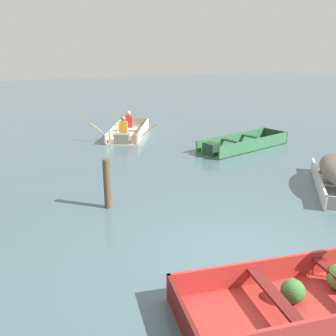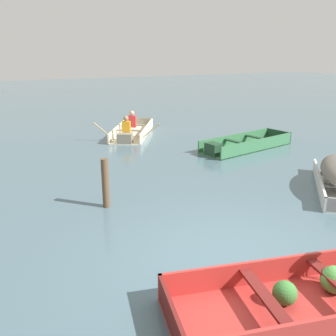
{
  "view_description": "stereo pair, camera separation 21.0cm",
  "coord_description": "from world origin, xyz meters",
  "px_view_note": "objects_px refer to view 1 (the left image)",
  "views": [
    {
      "loc": [
        -3.39,
        -4.03,
        3.11
      ],
      "look_at": [
        0.59,
        3.75,
        0.35
      ],
      "focal_mm": 40.0,
      "sensor_mm": 36.0,
      "label": 1
    },
    {
      "loc": [
        -3.2,
        -4.12,
        3.11
      ],
      "look_at": [
        0.59,
        3.75,
        0.35
      ],
      "focal_mm": 40.0,
      "sensor_mm": 36.0,
      "label": 2
    }
  ],
  "objects_px": {
    "skiff_green_mid_moored": "(241,145)",
    "rowboat_cream_with_crew": "(128,131)",
    "dinghy_red_foreground": "(321,294)",
    "mooring_post": "(107,184)"
  },
  "relations": [
    {
      "from": "dinghy_red_foreground",
      "to": "rowboat_cream_with_crew",
      "type": "xyz_separation_m",
      "value": [
        1.38,
        10.29,
        0.04
      ]
    },
    {
      "from": "dinghy_red_foreground",
      "to": "rowboat_cream_with_crew",
      "type": "height_order",
      "value": "rowboat_cream_with_crew"
    },
    {
      "from": "skiff_green_mid_moored",
      "to": "rowboat_cream_with_crew",
      "type": "height_order",
      "value": "rowboat_cream_with_crew"
    },
    {
      "from": "skiff_green_mid_moored",
      "to": "rowboat_cream_with_crew",
      "type": "distance_m",
      "value": 4.33
    },
    {
      "from": "rowboat_cream_with_crew",
      "to": "mooring_post",
      "type": "relative_size",
      "value": 3.31
    },
    {
      "from": "dinghy_red_foreground",
      "to": "rowboat_cream_with_crew",
      "type": "distance_m",
      "value": 10.38
    },
    {
      "from": "dinghy_red_foreground",
      "to": "skiff_green_mid_moored",
      "type": "height_order",
      "value": "same"
    },
    {
      "from": "dinghy_red_foreground",
      "to": "mooring_post",
      "type": "distance_m",
      "value": 4.46
    },
    {
      "from": "rowboat_cream_with_crew",
      "to": "mooring_post",
      "type": "bearing_deg",
      "value": -114.81
    },
    {
      "from": "skiff_green_mid_moored",
      "to": "dinghy_red_foreground",
      "type": "bearing_deg",
      "value": -120.29
    }
  ]
}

